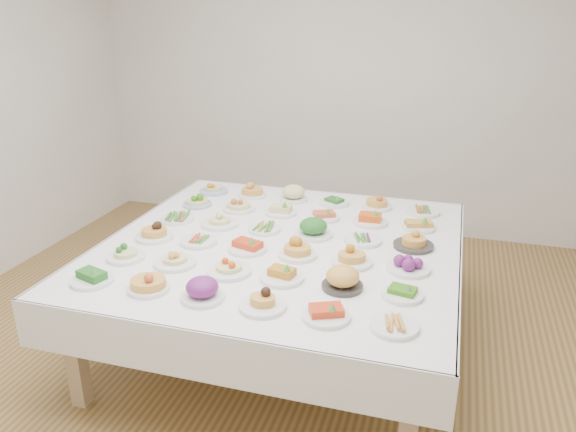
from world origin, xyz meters
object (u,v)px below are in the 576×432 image
(display_table, at_px, (281,252))
(dish_0, at_px, (92,275))
(dish_35, at_px, (423,211))
(dish_18, at_px, (177,217))

(display_table, bearing_deg, dish_0, -135.48)
(display_table, distance_m, dish_35, 1.17)
(display_table, bearing_deg, dish_35, 44.63)
(dish_18, bearing_deg, dish_35, 21.53)
(dish_0, bearing_deg, dish_18, 89.41)
(dish_18, bearing_deg, dish_0, -90.59)
(dish_0, xyz_separation_m, dish_18, (0.01, 0.99, -0.02))
(dish_18, xyz_separation_m, dish_35, (1.65, 0.65, -0.01))
(dish_35, bearing_deg, dish_18, -158.47)
(display_table, relative_size, dish_0, 9.65)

